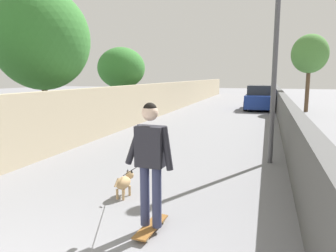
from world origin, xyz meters
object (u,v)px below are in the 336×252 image
at_px(tree_left_far, 121,68).
at_px(dog, 124,182).
at_px(skateboard, 151,227).
at_px(lamp_post, 277,32).
at_px(person_skateboarder, 150,155).
at_px(tree_right_mid, 310,54).
at_px(car_near, 260,98).
at_px(tree_left_near, 42,39).

relative_size(tree_left_far, dog, 2.63).
distance_m(skateboard, dog, 1.40).
relative_size(lamp_post, person_skateboarder, 2.71).
height_order(tree_right_mid, person_skateboarder, tree_right_mid).
relative_size(tree_right_mid, car_near, 1.18).
xyz_separation_m(tree_right_mid, dog, (-15.51, 4.61, -3.11)).
distance_m(tree_left_far, skateboard, 12.17).
bearing_deg(skateboard, person_skateboarder, 143.13).
bearing_deg(dog, tree_left_far, 25.88).
xyz_separation_m(lamp_post, skateboard, (-4.20, 1.60, -3.09)).
height_order(skateboard, dog, dog).
distance_m(tree_left_near, dog, 6.97).
bearing_deg(tree_left_near, car_near, -29.13).
xyz_separation_m(tree_left_near, dog, (-4.01, -4.81, -3.05)).
bearing_deg(car_near, tree_left_near, 150.87).
xyz_separation_m(skateboard, dog, (1.05, 0.90, 0.21)).
relative_size(dog, car_near, 0.35).
bearing_deg(tree_left_near, lamp_post, -96.78).
xyz_separation_m(skateboard, person_skateboarder, (-0.00, 0.00, 1.03)).
xyz_separation_m(tree_left_far, car_near, (6.55, -6.51, -1.80)).
relative_size(tree_left_near, tree_left_far, 1.41).
bearing_deg(lamp_post, car_near, 2.66).
height_order(tree_left_near, car_near, tree_left_near).
xyz_separation_m(tree_left_far, skateboard, (-10.57, -5.52, -2.44)).
relative_size(skateboard, dog, 0.60).
xyz_separation_m(tree_left_near, tree_right_mid, (11.50, -9.42, 0.06)).
relative_size(tree_left_near, lamp_post, 1.07).
xyz_separation_m(lamp_post, person_skateboarder, (-4.20, 1.60, -2.06)).
distance_m(tree_left_far, lamp_post, 9.57).
bearing_deg(tree_right_mid, skateboard, 167.38).
xyz_separation_m(tree_right_mid, car_near, (0.55, 2.71, -2.67)).
xyz_separation_m(tree_left_far, dog, (-9.51, -4.61, -2.24)).
distance_m(tree_right_mid, dog, 16.48).
height_order(lamp_post, car_near, lamp_post).
xyz_separation_m(dog, car_near, (16.06, -1.90, 0.44)).
height_order(tree_left_far, person_skateboarder, tree_left_far).
distance_m(lamp_post, car_near, 13.16).
bearing_deg(car_near, dog, 173.26).
distance_m(tree_left_near, skateboard, 8.30).
height_order(person_skateboarder, dog, person_skateboarder).
bearing_deg(dog, tree_right_mid, -16.55).
relative_size(tree_left_far, person_skateboarder, 2.05).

